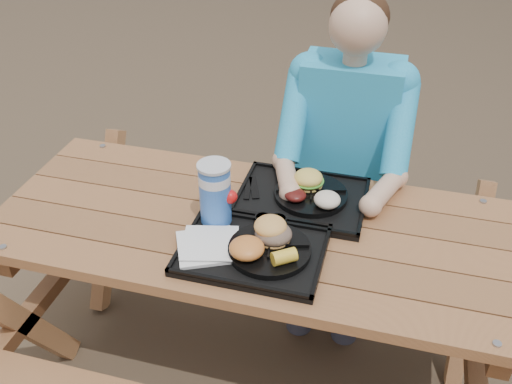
# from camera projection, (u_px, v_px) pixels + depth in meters

# --- Properties ---
(ground) EXTENTS (60.00, 60.00, 0.00)m
(ground) POSITION_uv_depth(u_px,v_px,m) (256.00, 367.00, 2.36)
(ground) COLOR #999999
(ground) RESTS_ON ground
(picnic_table) EXTENTS (1.80, 1.49, 0.75)m
(picnic_table) POSITION_uv_depth(u_px,v_px,m) (256.00, 302.00, 2.14)
(picnic_table) COLOR #999999
(picnic_table) RESTS_ON ground
(tray_near) EXTENTS (0.45, 0.35, 0.02)m
(tray_near) POSITION_uv_depth(u_px,v_px,m) (253.00, 250.00, 1.80)
(tray_near) COLOR black
(tray_near) RESTS_ON picnic_table
(tray_far) EXTENTS (0.45, 0.35, 0.02)m
(tray_far) POSITION_uv_depth(u_px,v_px,m) (302.00, 199.00, 2.03)
(tray_far) COLOR black
(tray_far) RESTS_ON picnic_table
(plate_near) EXTENTS (0.26, 0.26, 0.02)m
(plate_near) POSITION_uv_depth(u_px,v_px,m) (269.00, 250.00, 1.77)
(plate_near) COLOR black
(plate_near) RESTS_ON tray_near
(plate_far) EXTENTS (0.26, 0.26, 0.02)m
(plate_far) POSITION_uv_depth(u_px,v_px,m) (311.00, 195.00, 2.02)
(plate_far) COLOR black
(plate_far) RESTS_ON tray_far
(napkin_stack) EXTENTS (0.24, 0.24, 0.02)m
(napkin_stack) POSITION_uv_depth(u_px,v_px,m) (206.00, 246.00, 1.79)
(napkin_stack) COLOR white
(napkin_stack) RESTS_ON tray_near
(soda_cup) EXTENTS (0.10, 0.10, 0.21)m
(soda_cup) POSITION_uv_depth(u_px,v_px,m) (215.00, 194.00, 1.85)
(soda_cup) COLOR blue
(soda_cup) RESTS_ON tray_near
(condiment_bbq) EXTENTS (0.05, 0.05, 0.03)m
(condiment_bbq) POSITION_uv_depth(u_px,v_px,m) (263.00, 220.00, 1.89)
(condiment_bbq) COLOR black
(condiment_bbq) RESTS_ON tray_near
(condiment_mustard) EXTENTS (0.06, 0.06, 0.03)m
(condiment_mustard) POSITION_uv_depth(u_px,v_px,m) (279.00, 222.00, 1.88)
(condiment_mustard) COLOR gold
(condiment_mustard) RESTS_ON tray_near
(sandwich) EXTENTS (0.11, 0.11, 0.11)m
(sandwich) POSITION_uv_depth(u_px,v_px,m) (274.00, 225.00, 1.76)
(sandwich) COLOR #E6A251
(sandwich) RESTS_ON plate_near
(mac_cheese) EXTENTS (0.11, 0.11, 0.05)m
(mac_cheese) POSITION_uv_depth(u_px,v_px,m) (247.00, 248.00, 1.72)
(mac_cheese) COLOR orange
(mac_cheese) RESTS_ON plate_near
(corn_cob) EXTENTS (0.10, 0.10, 0.04)m
(corn_cob) POSITION_uv_depth(u_px,v_px,m) (284.00, 257.00, 1.70)
(corn_cob) COLOR yellow
(corn_cob) RESTS_ON plate_near
(cutlery_far) EXTENTS (0.07, 0.14, 0.01)m
(cutlery_far) POSITION_uv_depth(u_px,v_px,m) (254.00, 187.00, 2.07)
(cutlery_far) COLOR black
(cutlery_far) RESTS_ON tray_far
(burger) EXTENTS (0.10, 0.10, 0.09)m
(burger) POSITION_uv_depth(u_px,v_px,m) (309.00, 175.00, 2.02)
(burger) COLOR #E6C151
(burger) RESTS_ON plate_far
(baked_beans) EXTENTS (0.08, 0.08, 0.03)m
(baked_beans) POSITION_uv_depth(u_px,v_px,m) (295.00, 195.00, 1.97)
(baked_beans) COLOR #4D110F
(baked_beans) RESTS_ON plate_far
(potato_salad) EXTENTS (0.09, 0.09, 0.05)m
(potato_salad) POSITION_uv_depth(u_px,v_px,m) (327.00, 200.00, 1.93)
(potato_salad) COLOR beige
(potato_salad) RESTS_ON plate_far
(diner) EXTENTS (0.48, 0.84, 1.28)m
(diner) POSITION_uv_depth(u_px,v_px,m) (343.00, 174.00, 2.39)
(diner) COLOR #1990B3
(diner) RESTS_ON ground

